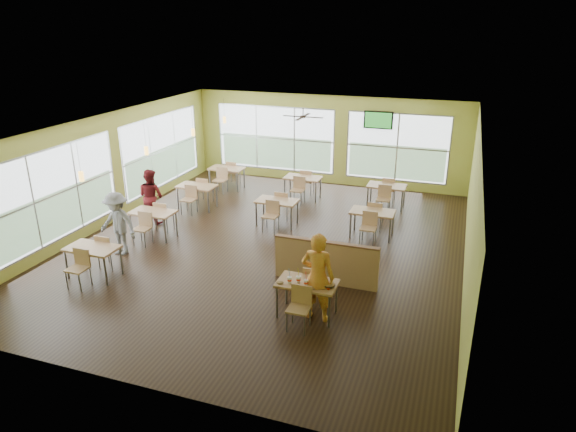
# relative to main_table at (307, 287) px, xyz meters

# --- Properties ---
(room) EXTENTS (12.00, 12.04, 3.20)m
(room) POSITION_rel_main_table_xyz_m (-2.00, 3.00, 0.97)
(room) COLOR black
(room) RESTS_ON ground
(window_bays) EXTENTS (9.24, 10.24, 2.38)m
(window_bays) POSITION_rel_main_table_xyz_m (-4.65, 6.08, 0.85)
(window_bays) COLOR white
(window_bays) RESTS_ON room
(main_table) EXTENTS (1.22, 1.52, 0.87)m
(main_table) POSITION_rel_main_table_xyz_m (0.00, 0.00, 0.00)
(main_table) COLOR tan
(main_table) RESTS_ON floor
(half_wall_divider) EXTENTS (2.40, 0.14, 1.04)m
(half_wall_divider) POSITION_rel_main_table_xyz_m (0.00, 1.45, -0.11)
(half_wall_divider) COLOR tan
(half_wall_divider) RESTS_ON floor
(dining_tables) EXTENTS (6.92, 8.72, 0.87)m
(dining_tables) POSITION_rel_main_table_xyz_m (-3.05, 4.71, -0.00)
(dining_tables) COLOR tan
(dining_tables) RESTS_ON floor
(pendant_lights) EXTENTS (0.11, 7.31, 0.86)m
(pendant_lights) POSITION_rel_main_table_xyz_m (-5.20, 3.68, 1.82)
(pendant_lights) COLOR #2D2119
(pendant_lights) RESTS_ON ceiling
(ceiling_fan) EXTENTS (1.25, 1.25, 0.29)m
(ceiling_fan) POSITION_rel_main_table_xyz_m (-2.00, 6.00, 2.32)
(ceiling_fan) COLOR #2D2119
(ceiling_fan) RESTS_ON ceiling
(tv_backwall) EXTENTS (1.00, 0.07, 0.60)m
(tv_backwall) POSITION_rel_main_table_xyz_m (-0.20, 8.90, 1.82)
(tv_backwall) COLOR black
(tv_backwall) RESTS_ON wall_back
(man_plaid) EXTENTS (0.69, 0.47, 1.86)m
(man_plaid) POSITION_rel_main_table_xyz_m (0.23, -0.05, 0.30)
(man_plaid) COLOR #CE4116
(man_plaid) RESTS_ON floor
(patron_maroon) EXTENTS (0.89, 0.75, 1.63)m
(patron_maroon) POSITION_rel_main_table_xyz_m (-5.87, 3.46, 0.18)
(patron_maroon) COLOR #5C1417
(patron_maroon) RESTS_ON floor
(patron_grey) EXTENTS (1.13, 0.72, 1.66)m
(patron_grey) POSITION_rel_main_table_xyz_m (-5.41, 1.26, 0.20)
(patron_grey) COLOR slate
(patron_grey) RESTS_ON floor
(cup_blue) EXTENTS (0.10, 0.10, 0.35)m
(cup_blue) POSITION_rel_main_table_xyz_m (-0.33, -0.14, 0.19)
(cup_blue) COLOR white
(cup_blue) RESTS_ON main_table
(cup_yellow) EXTENTS (0.10, 0.10, 0.36)m
(cup_yellow) POSITION_rel_main_table_xyz_m (-0.16, -0.07, 0.19)
(cup_yellow) COLOR white
(cup_yellow) RESTS_ON main_table
(cup_red_near) EXTENTS (0.09, 0.09, 0.34)m
(cup_red_near) POSITION_rel_main_table_xyz_m (0.02, -0.14, 0.19)
(cup_red_near) COLOR white
(cup_red_near) RESTS_ON main_table
(cup_red_far) EXTENTS (0.10, 0.10, 0.37)m
(cup_red_far) POSITION_rel_main_table_xyz_m (0.34, -0.09, 0.19)
(cup_red_far) COLOR white
(cup_red_far) RESTS_ON main_table
(food_basket) EXTENTS (0.26, 0.26, 0.06)m
(food_basket) POSITION_rel_main_table_xyz_m (0.45, -0.03, 0.15)
(food_basket) COLOR black
(food_basket) RESTS_ON main_table
(ketchup_cup) EXTENTS (0.06, 0.06, 0.02)m
(ketchup_cup) POSITION_rel_main_table_xyz_m (0.47, -0.14, 0.13)
(ketchup_cup) COLOR #B22305
(ketchup_cup) RESTS_ON main_table
(wrapper_left) EXTENTS (0.17, 0.16, 0.04)m
(wrapper_left) POSITION_rel_main_table_xyz_m (-0.50, -0.22, 0.14)
(wrapper_left) COLOR olive
(wrapper_left) RESTS_ON main_table
(wrapper_mid) EXTENTS (0.22, 0.20, 0.05)m
(wrapper_mid) POSITION_rel_main_table_xyz_m (0.12, 0.10, 0.15)
(wrapper_mid) COLOR olive
(wrapper_mid) RESTS_ON main_table
(wrapper_right) EXTENTS (0.16, 0.14, 0.03)m
(wrapper_right) POSITION_rel_main_table_xyz_m (0.19, -0.22, 0.14)
(wrapper_right) COLOR olive
(wrapper_right) RESTS_ON main_table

